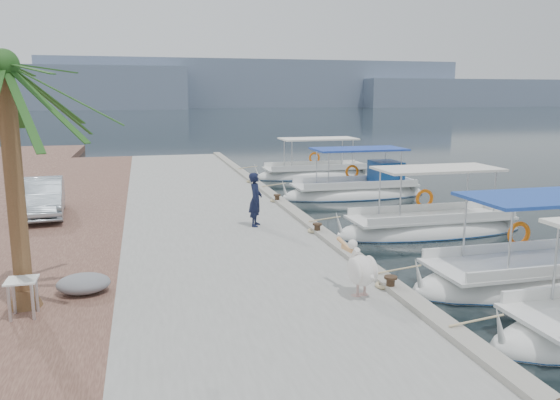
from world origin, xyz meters
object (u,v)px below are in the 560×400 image
object	(u,v)px
parked_car	(42,198)
fishing_caique_d	(356,192)
date_palm	(4,67)
fishing_caique_e	(315,175)
fishing_caique_b	(535,280)
fisherman	(256,199)
fishing_caique_c	(430,230)
pelican	(361,269)

from	to	relation	value
parked_car	fishing_caique_d	bearing A→B (deg)	8.60
date_palm	parked_car	bearing A→B (deg)	96.84
fishing_caique_e	fishing_caique_b	bearing A→B (deg)	-90.71
fishing_caique_b	fisherman	xyz separation A→B (m)	(-5.82, 5.73, 1.23)
parked_car	fisherman	bearing A→B (deg)	-31.05
fishing_caique_c	fishing_caique_d	xyz separation A→B (m)	(0.17, 6.98, 0.07)
fishing_caique_b	fishing_caique_c	distance (m)	5.28
pelican	fisherman	size ratio (longest dim) A/B	0.84
date_palm	parked_car	distance (m)	9.61
pelican	fisherman	xyz separation A→B (m)	(-0.86, 6.55, 0.28)
fisherman	date_palm	distance (m)	8.80
fishing_caique_d	parked_car	world-z (taller)	fishing_caique_d
fishing_caique_b	date_palm	world-z (taller)	date_palm
fishing_caique_c	fisherman	bearing A→B (deg)	175.61
date_palm	fishing_caique_d	bearing A→B (deg)	45.46
fishing_caique_b	fishing_caique_e	bearing A→B (deg)	89.29
fishing_caique_e	parked_car	bearing A→B (deg)	-143.63
date_palm	fisherman	bearing A→B (deg)	43.69
fishing_caique_e	pelican	bearing A→B (deg)	-105.12
fishing_caique_c	fishing_caique_d	bearing A→B (deg)	88.64
fishing_caique_e	fisherman	bearing A→B (deg)	-115.54
fishing_caique_e	date_palm	bearing A→B (deg)	-123.03
fishing_caique_e	pelican	world-z (taller)	fishing_caique_e
fishing_caique_b	fishing_caique_d	bearing A→B (deg)	88.80
pelican	fishing_caique_c	bearing A→B (deg)	50.36
pelican	parked_car	world-z (taller)	parked_car
fisherman	parked_car	xyz separation A→B (m)	(-6.81, 3.20, -0.20)
fishing_caique_d	fisherman	xyz separation A→B (m)	(-6.08, -6.53, 1.16)
fishing_caique_c	pelican	size ratio (longest dim) A/B	4.74
pelican	fisherman	world-z (taller)	fisherman
fishing_caique_d	pelican	world-z (taller)	fishing_caique_d
fishing_caique_d	date_palm	distance (m)	17.58
fishing_caique_e	parked_car	xyz separation A→B (m)	(-12.86, -9.47, 1.02)
fishing_caique_c	date_palm	xyz separation A→B (m)	(-11.67, -5.05, 4.96)
pelican	date_palm	bearing A→B (deg)	171.01
parked_car	fishing_caique_b	bearing A→B (deg)	-41.16
fishing_caique_b	date_palm	size ratio (longest dim) A/B	1.19
fisherman	fishing_caique_e	bearing A→B (deg)	-3.54
fishing_caique_d	fishing_caique_c	bearing A→B (deg)	-91.36
fishing_caique_c	fishing_caique_b	bearing A→B (deg)	-90.99
fisherman	date_palm	size ratio (longest dim) A/B	0.31
fishing_caique_c	parked_car	bearing A→B (deg)	163.98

